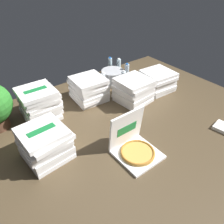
% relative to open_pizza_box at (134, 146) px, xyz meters
% --- Properties ---
extents(ground_plane, '(3.20, 2.40, 0.02)m').
position_rel_open_pizza_box_xyz_m(ground_plane, '(0.15, 0.36, -0.08)').
color(ground_plane, '#4C3D28').
extents(open_pizza_box, '(0.36, 0.37, 0.38)m').
position_rel_open_pizza_box_xyz_m(open_pizza_box, '(0.00, 0.00, 0.00)').
color(open_pizza_box, white).
rests_on(open_pizza_box, ground_plane).
extents(pizza_stack_center_near, '(0.41, 0.40, 0.29)m').
position_rel_open_pizza_box_xyz_m(pizza_stack_center_near, '(0.56, 0.64, 0.07)').
color(pizza_stack_center_near, white).
rests_on(pizza_stack_center_near, ground_plane).
extents(pizza_stack_right_far, '(0.39, 0.40, 0.33)m').
position_rel_open_pizza_box_xyz_m(pizza_stack_right_far, '(-0.43, 1.03, 0.09)').
color(pizza_stack_right_far, white).
rests_on(pizza_stack_right_far, ground_plane).
extents(pizza_stack_left_near, '(0.41, 0.41, 0.29)m').
position_rel_open_pizza_box_xyz_m(pizza_stack_left_near, '(-0.63, 0.43, 0.07)').
color(pizza_stack_left_near, white).
rests_on(pizza_stack_left_near, ground_plane).
extents(pizza_stack_right_mid, '(0.39, 0.40, 0.29)m').
position_rel_open_pizza_box_xyz_m(pizza_stack_right_mid, '(0.17, 0.99, 0.07)').
color(pizza_stack_right_mid, white).
rests_on(pizza_stack_right_mid, ground_plane).
extents(pizza_stack_center_far, '(0.40, 0.41, 0.25)m').
position_rel_open_pizza_box_xyz_m(pizza_stack_center_far, '(1.00, 0.67, 0.05)').
color(pizza_stack_center_far, white).
rests_on(pizza_stack_center_far, ground_plane).
extents(ice_bucket, '(0.31, 0.31, 0.16)m').
position_rel_open_pizza_box_xyz_m(ice_bucket, '(0.68, 1.20, 0.01)').
color(ice_bucket, '#B7BABF').
rests_on(ice_bucket, ground_plane).
extents(water_bottle_0, '(0.06, 0.06, 0.25)m').
position_rel_open_pizza_box_xyz_m(water_bottle_0, '(0.86, 1.11, 0.04)').
color(water_bottle_0, silver).
rests_on(water_bottle_0, ground_plane).
extents(water_bottle_1, '(0.06, 0.06, 0.25)m').
position_rel_open_pizza_box_xyz_m(water_bottle_1, '(0.68, 0.96, 0.04)').
color(water_bottle_1, silver).
rests_on(water_bottle_1, ground_plane).
extents(water_bottle_2, '(0.06, 0.06, 0.25)m').
position_rel_open_pizza_box_xyz_m(water_bottle_2, '(0.81, 1.43, 0.04)').
color(water_bottle_2, silver).
rests_on(water_bottle_2, ground_plane).
extents(water_bottle_3, '(0.06, 0.06, 0.25)m').
position_rel_open_pizza_box_xyz_m(water_bottle_3, '(0.88, 1.31, 0.04)').
color(water_bottle_3, silver).
rests_on(water_bottle_3, ground_plane).
extents(water_bottle_4, '(0.06, 0.06, 0.25)m').
position_rel_open_pizza_box_xyz_m(water_bottle_4, '(0.44, 1.08, 0.04)').
color(water_bottle_4, white).
rests_on(water_bottle_4, ground_plane).
extents(napkin_pile, '(0.19, 0.19, 0.03)m').
position_rel_open_pizza_box_xyz_m(napkin_pile, '(0.94, -0.31, -0.06)').
color(napkin_pile, white).
rests_on(napkin_pile, ground_plane).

